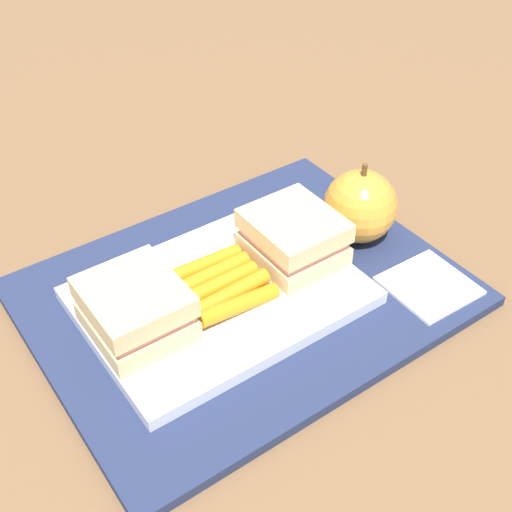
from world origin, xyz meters
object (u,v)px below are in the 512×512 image
at_px(carrot_sticks_bundle, 220,285).
at_px(paper_napkin, 429,285).
at_px(apple, 357,204).
at_px(sandwich_half_left, 135,309).
at_px(sandwich_half_right, 293,237).
at_px(food_tray, 220,295).

bearing_deg(carrot_sticks_bundle, paper_napkin, -29.65).
bearing_deg(apple, sandwich_half_left, -179.08).
distance_m(sandwich_half_left, carrot_sticks_bundle, 0.08).
relative_size(sandwich_half_right, apple, 0.99).
bearing_deg(sandwich_half_right, carrot_sticks_bundle, -179.66).
distance_m(apple, paper_napkin, 0.10).
xyz_separation_m(food_tray, sandwich_half_right, (0.08, 0.00, 0.03)).
relative_size(food_tray, sandwich_half_left, 2.88).
xyz_separation_m(apple, paper_napkin, (0.00, -0.10, -0.03)).
bearing_deg(paper_napkin, carrot_sticks_bundle, 150.35).
relative_size(food_tray, paper_napkin, 3.29).
xyz_separation_m(food_tray, apple, (0.16, 0.00, 0.03)).
height_order(carrot_sticks_bundle, apple, apple).
bearing_deg(food_tray, sandwich_half_right, 0.00).
relative_size(carrot_sticks_bundle, apple, 0.96).
distance_m(food_tray, sandwich_half_right, 0.08).
xyz_separation_m(food_tray, carrot_sticks_bundle, (-0.00, -0.00, 0.01)).
bearing_deg(sandwich_half_left, paper_napkin, -21.11).
height_order(sandwich_half_right, apple, apple).
distance_m(sandwich_half_left, apple, 0.23).
bearing_deg(sandwich_half_right, apple, 2.74).
bearing_deg(paper_napkin, food_tray, 150.13).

